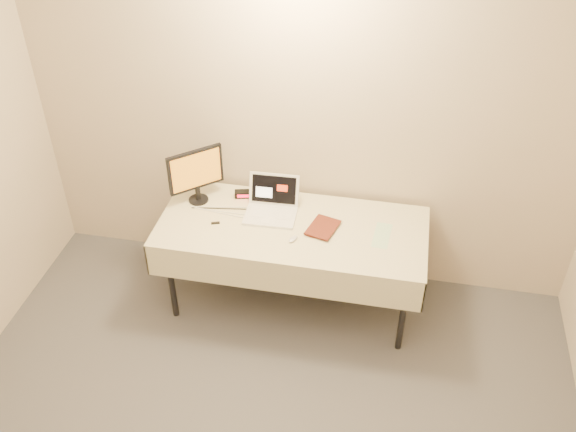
% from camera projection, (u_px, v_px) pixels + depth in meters
% --- Properties ---
extents(back_wall, '(4.00, 0.10, 2.70)m').
position_uv_depth(back_wall, '(305.00, 116.00, 4.41)').
color(back_wall, beige).
rests_on(back_wall, ground).
extents(table, '(1.86, 0.81, 0.74)m').
position_uv_depth(table, '(292.00, 233.00, 4.47)').
color(table, black).
rests_on(table, ground).
extents(laptop, '(0.37, 0.33, 0.24)m').
position_uv_depth(laptop, '(272.00, 205.00, 4.52)').
color(laptop, white).
rests_on(laptop, table).
extents(monitor, '(0.32, 0.29, 0.42)m').
position_uv_depth(monitor, '(196.00, 172.00, 4.52)').
color(monitor, black).
rests_on(monitor, table).
extents(book, '(0.18, 0.07, 0.24)m').
position_uv_depth(book, '(311.00, 212.00, 4.36)').
color(book, maroon).
rests_on(book, table).
extents(alarm_clock, '(0.14, 0.08, 0.05)m').
position_uv_depth(alarm_clock, '(243.00, 194.00, 4.69)').
color(alarm_clock, black).
rests_on(alarm_clock, table).
extents(clicker, '(0.07, 0.09, 0.02)m').
position_uv_depth(clicker, '(293.00, 239.00, 4.30)').
color(clicker, silver).
rests_on(clicker, table).
extents(paper_form, '(0.13, 0.28, 0.00)m').
position_uv_depth(paper_form, '(382.00, 235.00, 4.35)').
color(paper_form, '#B5DFB1').
rests_on(paper_form, table).
extents(usb_dongle, '(0.06, 0.04, 0.01)m').
position_uv_depth(usb_dongle, '(215.00, 223.00, 4.45)').
color(usb_dongle, black).
rests_on(usb_dongle, table).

